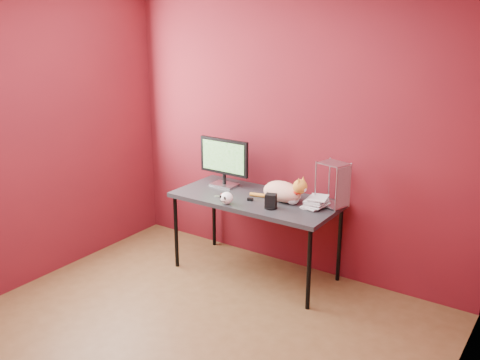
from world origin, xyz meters
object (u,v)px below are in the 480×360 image
Objects in this scene: cat at (283,191)px; speaker at (271,202)px; skull_mug at (227,198)px; book_stack at (311,147)px; desk at (256,203)px; monitor at (224,160)px.

cat is 0.21m from speaker.
book_stack is (0.61, 0.37, 0.46)m from skull_mug.
speaker reaches higher than desk.
desk is 0.32m from speaker.
cat is at bearing 72.77° from speaker.
desk is at bearing -14.94° from monitor.
cat is at bearing 9.77° from desk.
skull_mug is (0.32, -0.41, -0.20)m from monitor.
book_stack reaches higher than speaker.
speaker is at bearing -33.41° from desk.
cat is at bearing 50.53° from skull_mug.
monitor is 0.56m from skull_mug.
cat is at bearing -172.32° from book_stack.
cat is 4.48× the size of speaker.
speaker is 0.12× the size of book_stack.
desk is 0.29m from cat.
skull_mug is 0.39m from speaker.
speaker is (0.69, -0.29, -0.20)m from monitor.
book_stack reaches higher than cat.
skull_mug reaches higher than desk.
cat is (0.69, -0.08, -0.16)m from monitor.
skull_mug is at bearing -111.96° from desk.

